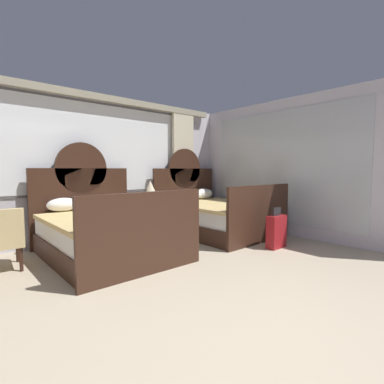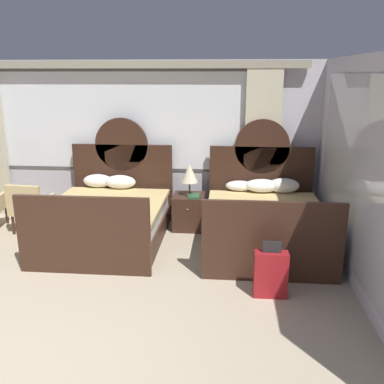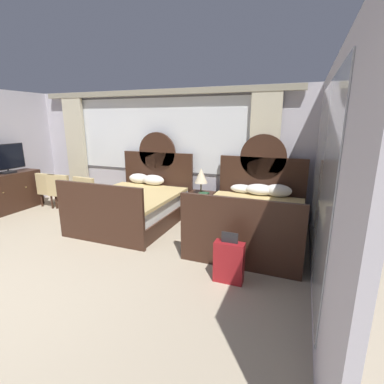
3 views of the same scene
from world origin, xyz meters
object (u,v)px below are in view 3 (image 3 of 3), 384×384
(armchair_by_window_right, at_px, (53,188))
(bed_near_mirror, at_px, (252,219))
(suitcase_on_floor, at_px, (229,262))
(tv_flatscreen, at_px, (6,158))
(table_lamp_on_nightstand, at_px, (201,176))
(book_on_nightstand, at_px, (203,194))
(bed_near_window, at_px, (135,205))
(armchair_by_window_centre, at_px, (63,189))
(armchair_by_window_left, at_px, (90,192))
(nightstand_between_beds, at_px, (201,206))

(armchair_by_window_right, bearing_deg, bed_near_mirror, -3.04)
(bed_near_mirror, xyz_separation_m, suitcase_on_floor, (-0.04, -1.46, -0.10))
(tv_flatscreen, bearing_deg, table_lamp_on_nightstand, 12.93)
(bed_near_mirror, xyz_separation_m, book_on_nightstand, (-1.09, 0.53, 0.21))
(table_lamp_on_nightstand, relative_size, suitcase_on_floor, 0.78)
(bed_near_window, bearing_deg, armchair_by_window_centre, 172.95)
(bed_near_mirror, height_order, armchair_by_window_right, bed_near_mirror)
(table_lamp_on_nightstand, distance_m, armchair_by_window_right, 3.72)
(bed_near_window, height_order, tv_flatscreen, bed_near_window)
(table_lamp_on_nightstand, height_order, armchair_by_window_left, table_lamp_on_nightstand)
(table_lamp_on_nightstand, distance_m, suitcase_on_floor, 2.46)
(book_on_nightstand, bearing_deg, bed_near_mirror, -26.23)
(armchair_by_window_left, relative_size, armchair_by_window_right, 1.00)
(nightstand_between_beds, relative_size, tv_flatscreen, 0.67)
(book_on_nightstand, xyz_separation_m, suitcase_on_floor, (1.04, -1.99, -0.31))
(bed_near_window, height_order, armchair_by_window_centre, bed_near_window)
(bed_near_window, relative_size, tv_flatscreen, 2.49)
(armchair_by_window_left, bearing_deg, book_on_nightstand, 6.06)
(table_lamp_on_nightstand, height_order, tv_flatscreen, tv_flatscreen)
(bed_near_window, xyz_separation_m, book_on_nightstand, (1.27, 0.54, 0.22))
(book_on_nightstand, relative_size, armchair_by_window_centre, 0.32)
(armchair_by_window_left, distance_m, suitcase_on_floor, 4.05)
(table_lamp_on_nightstand, relative_size, armchair_by_window_centre, 0.64)
(nightstand_between_beds, distance_m, armchair_by_window_right, 3.68)
(armchair_by_window_left, height_order, suitcase_on_floor, armchair_by_window_left)
(nightstand_between_beds, height_order, book_on_nightstand, book_on_nightstand)
(armchair_by_window_centre, relative_size, armchair_by_window_right, 1.00)
(table_lamp_on_nightstand, xyz_separation_m, armchair_by_window_right, (-3.67, -0.37, -0.49))
(bed_near_window, distance_m, nightstand_between_beds, 1.35)
(armchair_by_window_left, distance_m, armchair_by_window_centre, 0.80)
(book_on_nightstand, bearing_deg, armchair_by_window_right, -175.76)
(armchair_by_window_right, bearing_deg, table_lamp_on_nightstand, 5.74)
(table_lamp_on_nightstand, height_order, suitcase_on_floor, table_lamp_on_nightstand)
(bed_near_window, relative_size, bed_near_mirror, 1.00)
(armchair_by_window_right, distance_m, suitcase_on_floor, 5.09)
(bed_near_window, height_order, suitcase_on_floor, bed_near_window)
(armchair_by_window_left, bearing_deg, table_lamp_on_nightstand, 8.27)
(bed_near_window, relative_size, armchair_by_window_right, 2.61)
(bed_near_mirror, distance_m, table_lamp_on_nightstand, 1.44)
(bed_near_window, distance_m, armchair_by_window_left, 1.38)
(nightstand_between_beds, xyz_separation_m, tv_flatscreen, (-4.25, -0.99, 0.92))
(bed_near_window, distance_m, armchair_by_window_centre, 2.16)
(bed_near_window, relative_size, book_on_nightstand, 8.23)
(bed_near_mirror, xyz_separation_m, armchair_by_window_right, (-4.83, 0.26, 0.08))
(armchair_by_window_left, relative_size, armchair_by_window_centre, 1.00)
(tv_flatscreen, bearing_deg, armchair_by_window_right, 45.73)
(bed_near_mirror, distance_m, armchair_by_window_right, 4.84)
(table_lamp_on_nightstand, relative_size, tv_flatscreen, 0.62)
(nightstand_between_beds, xyz_separation_m, table_lamp_on_nightstand, (0.01, -0.01, 0.65))
(table_lamp_on_nightstand, height_order, armchair_by_window_centre, table_lamp_on_nightstand)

